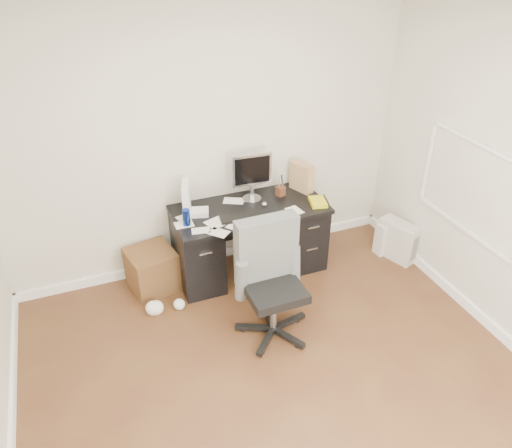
{
  "coord_description": "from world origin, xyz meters",
  "views": [
    {
      "loc": [
        -1.18,
        -2.29,
        3.18
      ],
      "look_at": [
        0.19,
        1.2,
        0.85
      ],
      "focal_mm": 35.0,
      "sensor_mm": 36.0,
      "label": 1
    }
  ],
  "objects": [
    {
      "name": "office_chair",
      "position": [
        0.16,
        0.71,
        0.54
      ],
      "size": [
        0.62,
        0.62,
        1.09
      ],
      "primitive_type": null,
      "rotation": [
        0.0,
        0.0,
        0.01
      ],
      "color": "#545653",
      "rests_on": "ground"
    },
    {
      "name": "desk",
      "position": [
        0.3,
        1.65,
        0.4
      ],
      "size": [
        1.5,
        0.7,
        0.75
      ],
      "color": "black",
      "rests_on": "ground"
    },
    {
      "name": "lcd_monitor",
      "position": [
        0.38,
        1.8,
        1.0
      ],
      "size": [
        0.41,
        0.25,
        0.5
      ],
      "primitive_type": null,
      "rotation": [
        0.0,
        0.0,
        -0.07
      ],
      "color": "#B0B0B5",
      "rests_on": "desk"
    },
    {
      "name": "desk_printer",
      "position": [
        0.53,
        1.76,
        0.09
      ],
      "size": [
        0.36,
        0.31,
        0.18
      ],
      "primitive_type": "cube",
      "rotation": [
        0.0,
        0.0,
        -0.19
      ],
      "color": "slate",
      "rests_on": "ground"
    },
    {
      "name": "travel_mug",
      "position": [
        -0.35,
        1.57,
        0.83
      ],
      "size": [
        0.09,
        0.09,
        0.16
      ],
      "primitive_type": "cylinder",
      "rotation": [
        0.0,
        0.0,
        -0.23
      ],
      "color": "navy",
      "rests_on": "desk"
    },
    {
      "name": "wicker_basket",
      "position": [
        -0.7,
        1.73,
        0.21
      ],
      "size": [
        0.5,
        0.5,
        0.43
      ],
      "primitive_type": "cube",
      "rotation": [
        0.0,
        0.0,
        0.2
      ],
      "color": "#523018",
      "rests_on": "ground"
    },
    {
      "name": "loose_papers",
      "position": [
        0.1,
        1.6,
        0.75
      ],
      "size": [
        1.1,
        0.6,
        0.0
      ],
      "primitive_type": null,
      "color": "white",
      "rests_on": "desk"
    },
    {
      "name": "keyboard",
      "position": [
        0.18,
        1.49,
        0.76
      ],
      "size": [
        0.47,
        0.22,
        0.03
      ],
      "primitive_type": "cube",
      "rotation": [
        0.0,
        0.0,
        -0.14
      ],
      "color": "black",
      "rests_on": "desk"
    },
    {
      "name": "room_shell",
      "position": [
        0.03,
        0.03,
        1.66
      ],
      "size": [
        4.02,
        4.02,
        2.71
      ],
      "color": "beige",
      "rests_on": "ground"
    },
    {
      "name": "shopping_bag",
      "position": [
        1.82,
        1.42,
        0.18
      ],
      "size": [
        0.29,
        0.23,
        0.36
      ],
      "primitive_type": "cube",
      "rotation": [
        0.0,
        0.0,
        0.13
      ],
      "color": "silver",
      "rests_on": "ground"
    },
    {
      "name": "magazine_file",
      "position": [
        0.93,
        1.8,
        0.9
      ],
      "size": [
        0.21,
        0.28,
        0.3
      ],
      "primitive_type": "cube",
      "rotation": [
        0.0,
        0.0,
        0.39
      ],
      "color": "#A67650",
      "rests_on": "desk"
    },
    {
      "name": "pc_tower",
      "position": [
        1.86,
        1.29,
        0.21
      ],
      "size": [
        0.32,
        0.46,
        0.42
      ],
      "primitive_type": "cube",
      "rotation": [
        0.0,
        0.0,
        0.33
      ],
      "color": "beige",
      "rests_on": "ground"
    },
    {
      "name": "pen_cup",
      "position": [
        0.68,
        1.78,
        0.87
      ],
      "size": [
        0.12,
        0.12,
        0.23
      ],
      "primitive_type": null,
      "rotation": [
        0.0,
        0.0,
        0.34
      ],
      "color": "#512917",
      "rests_on": "desk"
    },
    {
      "name": "yellow_book",
      "position": [
        0.96,
        1.48,
        0.77
      ],
      "size": [
        0.21,
        0.24,
        0.04
      ],
      "primitive_type": "cube",
      "rotation": [
        0.0,
        0.0,
        -0.23
      ],
      "color": "gold",
      "rests_on": "desk"
    },
    {
      "name": "paper_remote",
      "position": [
        0.35,
        1.39,
        0.76
      ],
      "size": [
        0.27,
        0.23,
        0.02
      ],
      "primitive_type": null,
      "rotation": [
        0.0,
        0.0,
        -0.19
      ],
      "color": "white",
      "rests_on": "desk"
    },
    {
      "name": "white_binder",
      "position": [
        -0.29,
        1.78,
        0.91
      ],
      "size": [
        0.2,
        0.3,
        0.32
      ],
      "primitive_type": "cube",
      "rotation": [
        0.0,
        0.0,
        -0.29
      ],
      "color": "white",
      "rests_on": "desk"
    },
    {
      "name": "ground",
      "position": [
        0.0,
        0.0,
        0.0
      ],
      "size": [
        4.0,
        4.0,
        0.0
      ],
      "primitive_type": "plane",
      "color": "#4E2719",
      "rests_on": "ground"
    },
    {
      "name": "computer_mouse",
      "position": [
        0.44,
        1.61,
        0.78
      ],
      "size": [
        0.06,
        0.06,
        0.06
      ],
      "primitive_type": "sphere",
      "rotation": [
        0.0,
        0.0,
        -0.06
      ],
      "color": "#B0B0B5",
      "rests_on": "desk"
    }
  ]
}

